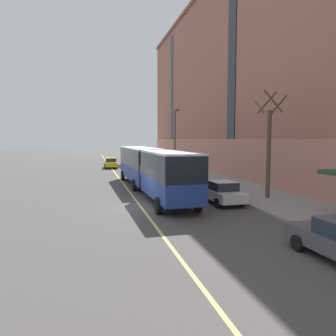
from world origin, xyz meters
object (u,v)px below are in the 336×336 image
(parked_car_black_2, at_px, (168,170))
(street_lamp, at_px, (175,135))
(city_bus, at_px, (150,167))
(street_tree_mid_block, at_px, (269,144))
(parked_car_white_3, at_px, (221,192))
(parked_car_white_1, at_px, (150,163))
(parked_car_green_5, at_px, (194,180))
(taxi_cab, at_px, (111,163))

(parked_car_black_2, distance_m, street_lamp, 5.71)
(city_bus, distance_m, street_tree_mid_block, 9.79)
(parked_car_black_2, distance_m, parked_car_white_3, 16.20)
(parked_car_white_1, bearing_deg, parked_car_green_5, -89.82)
(city_bus, distance_m, parked_car_black_2, 10.84)
(city_bus, distance_m, parked_car_white_3, 7.43)
(parked_car_white_1, relative_size, street_lamp, 0.60)
(taxi_cab, bearing_deg, street_tree_mid_block, -72.04)
(parked_car_white_1, distance_m, parked_car_green_5, 21.30)
(parked_car_white_1, xyz_separation_m, street_lamp, (1.88, -8.02, 4.16))
(taxi_cab, bearing_deg, parked_car_green_5, -76.08)
(city_bus, height_order, parked_car_black_2, city_bus)
(street_tree_mid_block, bearing_deg, city_bus, 143.10)
(parked_car_green_5, bearing_deg, parked_car_white_3, -90.97)
(parked_car_white_3, bearing_deg, street_tree_mid_block, 6.73)
(street_tree_mid_block, xyz_separation_m, street_lamp, (-1.89, 19.22, 0.91))
(taxi_cab, xyz_separation_m, street_lamp, (7.55, -9.89, 4.16))
(parked_car_green_5, relative_size, taxi_cab, 1.00)
(taxi_cab, xyz_separation_m, street_tree_mid_block, (9.44, -29.11, 3.25))
(parked_car_white_1, height_order, parked_car_black_2, same)
(parked_car_green_5, height_order, street_tree_mid_block, street_tree_mid_block)
(parked_car_black_2, relative_size, street_tree_mid_block, 0.56)
(parked_car_white_1, bearing_deg, city_bus, -100.31)
(parked_car_white_1, distance_m, street_lamp, 9.23)
(parked_car_green_5, xyz_separation_m, street_lamp, (1.81, 13.28, 4.16))
(parked_car_black_2, xyz_separation_m, parked_car_white_3, (-0.13, -16.20, 0.00))
(parked_car_white_1, bearing_deg, street_lamp, -76.80)
(parked_car_black_2, height_order, parked_car_green_5, same)
(parked_car_green_5, bearing_deg, parked_car_black_2, 89.87)
(city_bus, xyz_separation_m, taxi_cab, (-1.77, 23.35, -1.30))
(taxi_cab, relative_size, street_tree_mid_block, 0.61)
(city_bus, relative_size, street_lamp, 2.51)
(city_bus, bearing_deg, taxi_cab, 94.33)
(city_bus, bearing_deg, street_lamp, 66.74)
(parked_car_black_2, relative_size, street_lamp, 0.55)
(street_tree_mid_block, bearing_deg, parked_car_black_2, 103.13)
(parked_car_white_1, distance_m, parked_car_black_2, 11.49)
(parked_car_black_2, height_order, taxi_cab, same)
(city_bus, distance_m, parked_car_white_1, 21.87)
(street_lamp, bearing_deg, city_bus, -113.26)
(parked_car_black_2, relative_size, parked_car_green_5, 0.93)
(parked_car_white_1, distance_m, street_tree_mid_block, 27.69)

